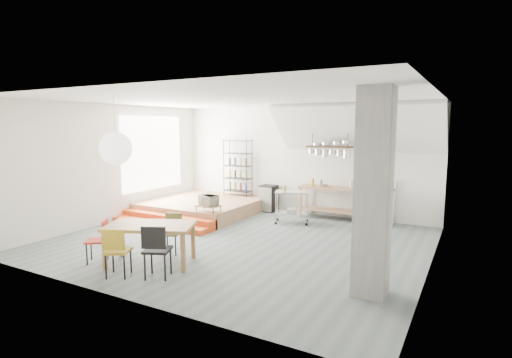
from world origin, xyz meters
The scene contains 26 objects.
floor centered at (0.00, 0.00, 0.00)m, with size 8.00×8.00×0.00m, color slate.
wall_back centered at (0.00, 3.50, 1.60)m, with size 8.00×0.04×3.20m, color silver.
wall_left centered at (-4.00, 0.00, 1.60)m, with size 0.04×7.00×3.20m, color silver.
wall_right centered at (4.00, 0.00, 1.60)m, with size 0.04×7.00×3.20m, color silver.
ceiling centered at (0.00, 0.00, 3.20)m, with size 8.00×7.00×0.02m, color white.
slope_ceiling centered at (1.80, 2.90, 2.55)m, with size 4.40×1.80×0.15m, color white.
window_pane centered at (-3.98, 1.50, 1.80)m, with size 0.02×2.50×2.20m, color white.
platform centered at (-2.50, 2.00, 0.20)m, with size 3.00×3.00×0.40m, color #986B4C.
step_lower centered at (-2.50, 0.05, 0.07)m, with size 3.00×0.35×0.13m, color #D14818.
step_upper centered at (-2.50, 0.40, 0.13)m, with size 3.00×0.35×0.27m, color #D14818.
concrete_column centered at (3.30, -1.50, 1.60)m, with size 0.50×0.50×3.20m, color gray.
kitchen_counter centered at (1.10, 3.15, 0.63)m, with size 1.80×0.60×0.91m.
stove centered at (2.50, 3.16, 0.48)m, with size 0.60×0.60×1.18m.
pot_rack centered at (1.13, 2.92, 1.98)m, with size 1.20×0.50×1.43m.
wire_shelving centered at (-2.00, 3.20, 1.33)m, with size 0.88×0.38×1.80m.
microwave_shelf centered at (-1.40, 0.75, 0.55)m, with size 0.60×0.40×0.16m.
paper_lantern centered at (-1.23, -2.37, 2.20)m, with size 0.60×0.60×0.60m, color white.
dining_table centered at (-0.68, -2.12, 0.69)m, with size 1.85×1.50×0.77m.
chair_mustard centered at (-0.70, -2.93, 0.53)m, with size 0.54×0.54×0.88m.
chair_black centered at (-0.06, -2.64, 0.57)m, with size 0.58×0.58×0.95m.
chair_olive centered at (-0.79, -1.37, 0.49)m, with size 0.47×0.47×0.81m.
chair_red centered at (-1.60, -2.52, 0.50)m, with size 0.53×0.53×0.83m.
rolling_cart centered at (0.36, 2.12, 0.57)m, with size 0.99×0.76×0.87m.
mini_fridge centered at (-0.90, 3.20, 0.40)m, with size 0.47×0.47×0.80m, color black.
microwave centered at (-1.40, 0.75, 0.70)m, with size 0.48×0.32×0.27m, color beige.
bowl centered at (0.95, 3.10, 0.94)m, with size 0.23×0.23×0.06m, color silver.
Camera 1 is at (4.63, -7.58, 2.61)m, focal length 28.00 mm.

